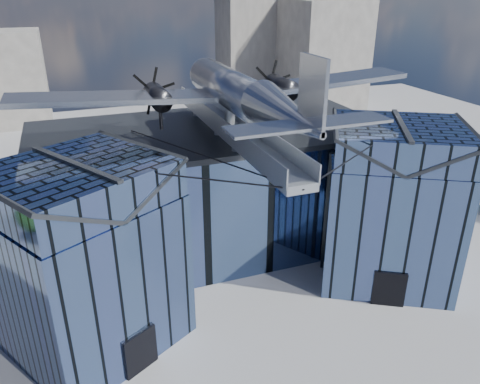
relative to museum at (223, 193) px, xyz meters
name	(u,v)px	position (x,y,z in m)	size (l,w,h in m)	color
ground_plane	(250,294)	(0.00, -5.82, -5.54)	(120.00, 120.00, 0.00)	gray
museum	(223,193)	(0.00, 0.00, 0.00)	(32.88, 24.50, 17.60)	#425786
bg_towers	(141,56)	(1.45, 44.67, 4.47)	(77.00, 24.50, 26.00)	gray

